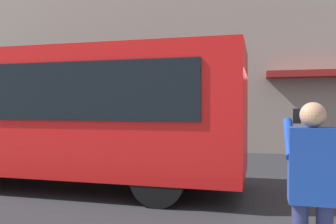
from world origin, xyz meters
name	(u,v)px	position (x,y,z in m)	size (l,w,h in m)	color
ground_plane	(209,190)	(0.00, 0.00, 0.00)	(60.00, 60.00, 0.00)	#232326
building_facade_far	(233,3)	(-0.02, -6.80, 5.99)	(28.00, 1.55, 12.00)	gray
red_bus	(46,112)	(3.74, 0.38, 1.68)	(9.05, 2.54, 3.08)	red
pedestrian_photographer	(313,183)	(-1.49, 4.22, 1.14)	(0.53, 0.52, 1.70)	#1E2347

